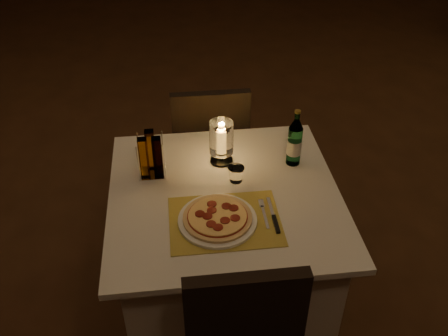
{
  "coord_description": "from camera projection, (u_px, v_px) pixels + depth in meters",
  "views": [
    {
      "loc": [
        -0.44,
        -2.18,
        2.13
      ],
      "look_at": [
        -0.24,
        -0.51,
        0.86
      ],
      "focal_mm": 40.0,
      "sensor_mm": 36.0,
      "label": 1
    }
  ],
  "objects": [
    {
      "name": "main_table",
      "position": [
        224.0,
        252.0,
        2.39
      ],
      "size": [
        1.0,
        1.0,
        0.74
      ],
      "color": "silver",
      "rests_on": "ground"
    },
    {
      "name": "water_bottle",
      "position": [
        295.0,
        143.0,
        2.27
      ],
      "size": [
        0.07,
        0.07,
        0.28
      ],
      "color": "#5EAF78",
      "rests_on": "main_table"
    },
    {
      "name": "placemat",
      "position": [
        225.0,
        221.0,
        2.02
      ],
      "size": [
        0.45,
        0.34,
        0.0
      ],
      "primitive_type": "cube",
      "color": "#B0993D",
      "rests_on": "main_table"
    },
    {
      "name": "knife",
      "position": [
        275.0,
        220.0,
        2.01
      ],
      "size": [
        0.02,
        0.22,
        0.01
      ],
      "color": "black",
      "rests_on": "placemat"
    },
    {
      "name": "cruet_caddy",
      "position": [
        151.0,
        156.0,
        2.22
      ],
      "size": [
        0.12,
        0.12,
        0.21
      ],
      "color": "white",
      "rests_on": "main_table"
    },
    {
      "name": "hurricane_candle",
      "position": [
        221.0,
        139.0,
        2.28
      ],
      "size": [
        0.11,
        0.11,
        0.21
      ],
      "color": "white",
      "rests_on": "main_table"
    },
    {
      "name": "plate",
      "position": [
        218.0,
        220.0,
        2.01
      ],
      "size": [
        0.32,
        0.32,
        0.01
      ],
      "primitive_type": "cylinder",
      "color": "white",
      "rests_on": "placemat"
    },
    {
      "name": "chair_far",
      "position": [
        210.0,
        139.0,
        2.85
      ],
      "size": [
        0.42,
        0.42,
        0.9
      ],
      "color": "black",
      "rests_on": "ground"
    },
    {
      "name": "fork",
      "position": [
        264.0,
        212.0,
        2.06
      ],
      "size": [
        0.02,
        0.18,
        0.0
      ],
      "color": "silver",
      "rests_on": "placemat"
    },
    {
      "name": "floor",
      "position": [
        254.0,
        229.0,
        3.06
      ],
      "size": [
        8.0,
        10.0,
        0.02
      ],
      "primitive_type": "cube",
      "color": "#442716",
      "rests_on": "ground"
    },
    {
      "name": "pizza",
      "position": [
        217.0,
        217.0,
        2.0
      ],
      "size": [
        0.28,
        0.28,
        0.02
      ],
      "color": "#D8B77F",
      "rests_on": "plate"
    },
    {
      "name": "tumbler",
      "position": [
        236.0,
        174.0,
        2.21
      ],
      "size": [
        0.07,
        0.07,
        0.07
      ],
      "primitive_type": null,
      "color": "white",
      "rests_on": "main_table"
    }
  ]
}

